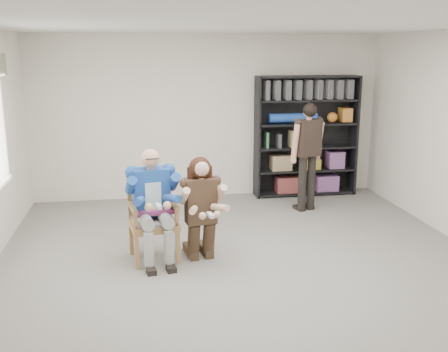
{
  "coord_description": "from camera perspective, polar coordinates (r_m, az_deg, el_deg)",
  "views": [
    {
      "loc": [
        -1.19,
        -5.45,
        2.54
      ],
      "look_at": [
        -0.2,
        0.6,
        1.05
      ],
      "focal_mm": 42.0,
      "sensor_mm": 36.0,
      "label": 1
    }
  ],
  "objects": [
    {
      "name": "bookshelf",
      "position": [
        9.32,
        8.93,
        4.28
      ],
      "size": [
        1.8,
        0.38,
        2.1
      ],
      "primitive_type": null,
      "color": "black",
      "rests_on": "floor"
    },
    {
      "name": "room_shell",
      "position": [
        5.69,
        2.97,
        2.1
      ],
      "size": [
        6.0,
        7.0,
        2.8
      ],
      "primitive_type": null,
      "color": "white",
      "rests_on": "ground"
    },
    {
      "name": "standing_man",
      "position": [
        8.4,
        9.09,
        1.97
      ],
      "size": [
        0.6,
        0.46,
        1.73
      ],
      "primitive_type": null,
      "rotation": [
        0.0,
        0.0,
        0.35
      ],
      "color": "black",
      "rests_on": "floor"
    },
    {
      "name": "kneeling_woman",
      "position": [
        6.35,
        -2.46,
        -3.77
      ],
      "size": [
        0.66,
        0.93,
        1.28
      ],
      "primitive_type": null,
      "rotation": [
        0.0,
        0.0,
        0.15
      ],
      "color": "#38271A",
      "rests_on": "floor"
    },
    {
      "name": "seated_man",
      "position": [
        6.41,
        -7.75,
        -3.17
      ],
      "size": [
        0.72,
        0.92,
        1.4
      ],
      "primitive_type": null,
      "rotation": [
        0.0,
        0.0,
        0.15
      ],
      "color": "navy",
      "rests_on": "floor"
    },
    {
      "name": "floor",
      "position": [
        6.13,
        2.8,
        -10.84
      ],
      "size": [
        6.0,
        7.0,
        0.01
      ],
      "primitive_type": "cube",
      "color": "slate",
      "rests_on": "ground"
    },
    {
      "name": "armchair",
      "position": [
        6.46,
        -7.71,
        -4.53
      ],
      "size": [
        0.71,
        0.69,
        1.07
      ],
      "primitive_type": null,
      "rotation": [
        0.0,
        0.0,
        0.15
      ],
      "color": "#A68242",
      "rests_on": "floor"
    }
  ]
}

